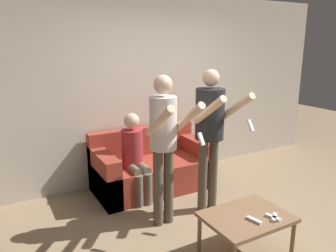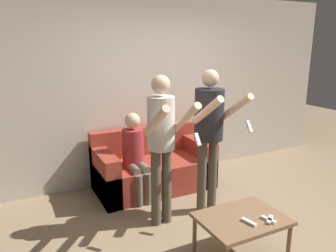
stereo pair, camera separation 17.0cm
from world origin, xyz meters
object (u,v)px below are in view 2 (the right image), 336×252
person_standing_left (162,136)px  coffee_table (242,222)px  person_standing_right (210,126)px  remote_mid (268,220)px  couch (153,168)px  remote_near (270,220)px  remote_far (249,222)px  person_seated (135,153)px

person_standing_left → coffee_table: bearing=-66.6°
person_standing_right → remote_mid: bearing=-92.7°
couch → coffee_table: size_ratio=2.04×
remote_near → remote_far: same height
person_seated → remote_far: bearing=-77.3°
remote_near → couch: bearing=97.6°
remote_near → person_seated: bearing=108.1°
person_seated → remote_near: (0.60, -1.83, -0.17)m
couch → coffee_table: bearing=-87.4°
couch → person_standing_right: bearing=-71.9°
person_standing_right → remote_mid: 1.24m
couch → person_standing_left: (-0.30, -0.94, 0.76)m
person_seated → coffee_table: bearing=-76.0°
couch → remote_near: (0.27, -2.01, 0.17)m
person_standing_left → person_standing_right: bearing=0.3°
remote_near → remote_mid: (-0.01, 0.01, 0.00)m
person_standing_left → person_standing_right: person_standing_right is taller
remote_near → coffee_table: bearing=137.9°
remote_mid → remote_far: size_ratio=1.00×
person_standing_left → remote_near: size_ratio=11.92×
person_standing_left → coffee_table: 1.18m
couch → remote_near: 2.03m
remote_near → remote_far: 0.21m
couch → person_standing_right: person_standing_right is taller
coffee_table → remote_mid: (0.17, -0.16, 0.06)m
person_standing_left → remote_near: (0.57, -1.07, -0.59)m
remote_near → remote_mid: 0.01m
person_standing_left → remote_far: person_standing_left is taller
remote_near → remote_mid: bearing=153.7°
couch → remote_far: size_ratio=10.40×
person_standing_right → person_seated: 1.09m
person_standing_left → remote_mid: size_ratio=10.95×
person_standing_right → couch: bearing=108.1°
person_standing_left → remote_far: size_ratio=10.95×
person_standing_right → remote_near: (-0.04, -1.07, -0.63)m
couch → remote_mid: size_ratio=10.40×
person_standing_left → remote_mid: person_standing_left is taller
couch → person_standing_left: person_standing_left is taller
couch → person_standing_right: 1.27m
coffee_table → remote_near: bearing=-42.1°
person_standing_right → remote_far: person_standing_right is taller
couch → person_seated: 0.50m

